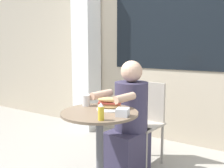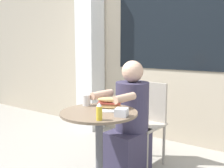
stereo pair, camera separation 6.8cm
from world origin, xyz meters
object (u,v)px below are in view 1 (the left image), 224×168
cafe_table (100,136)px  drink_cup (86,100)px  diner_chair (146,115)px  condiment_bottle (101,112)px  sandwich_on_plate (110,104)px  seated_diner (129,126)px

cafe_table → drink_cup: 0.35m
cafe_table → diner_chair: (0.01, 0.83, -0.01)m
drink_cup → condiment_bottle: bearing=-38.5°
diner_chair → sandwich_on_plate: diner_chair is taller
seated_diner → drink_cup: seated_diner is taller
cafe_table → drink_cup: drink_cup is taller
sandwich_on_plate → diner_chair: bearing=91.7°
diner_chair → condiment_bottle: 1.07m
seated_diner → drink_cup: size_ratio=11.30×
sandwich_on_plate → drink_cup: (-0.24, -0.00, 0.01)m
sandwich_on_plate → condiment_bottle: condiment_bottle is taller
seated_diner → drink_cup: 0.53m
seated_diner → drink_cup: (-0.21, -0.38, 0.30)m
diner_chair → sandwich_on_plate: bearing=96.9°
cafe_table → seated_diner: bearing=90.6°
diner_chair → condiment_bottle: (0.15, -1.02, 0.28)m
condiment_bottle → seated_diner: bearing=103.2°
diner_chair → seated_diner: (-0.01, -0.35, -0.03)m
cafe_table → condiment_bottle: bearing=-51.5°
cafe_table → condiment_bottle: 0.36m
seated_diner → sandwich_on_plate: seated_diner is taller
cafe_table → seated_diner: size_ratio=0.66×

